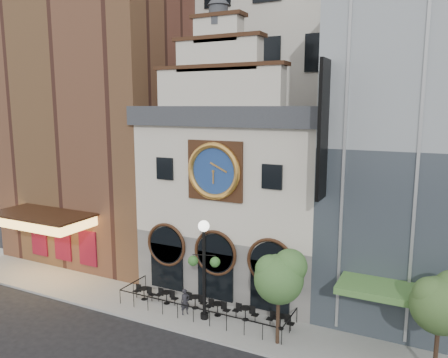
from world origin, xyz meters
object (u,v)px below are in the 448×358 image
at_px(bistro_0, 144,293).
at_px(lamppost, 204,259).
at_px(bistro_1, 167,296).
at_px(bistro_2, 195,301).
at_px(bistro_3, 218,308).
at_px(pedestrian, 185,302).
at_px(tree_right, 442,301).
at_px(bistro_4, 246,312).
at_px(tree_left, 280,275).
at_px(bistro_5, 280,321).

distance_m(bistro_0, lamppost, 5.67).
bearing_deg(bistro_1, bistro_2, 7.34).
bearing_deg(bistro_0, bistro_3, 2.16).
xyz_separation_m(bistro_1, lamppost, (3.06, -0.63, 3.17)).
distance_m(bistro_0, pedestrian, 3.46).
xyz_separation_m(bistro_1, tree_right, (15.18, -0.92, 3.30)).
bearing_deg(pedestrian, lamppost, -49.58).
height_order(bistro_4, pedestrian, pedestrian).
distance_m(bistro_0, tree_right, 17.13).
height_order(bistro_0, bistro_4, same).
relative_size(bistro_0, tree_left, 0.31).
height_order(pedestrian, lamppost, lamppost).
relative_size(bistro_3, pedestrian, 1.01).
relative_size(lamppost, tree_left, 1.16).
distance_m(bistro_3, tree_right, 12.10).
bearing_deg(bistro_3, pedestrian, -157.77).
relative_size(tree_left, tree_right, 0.99).
distance_m(bistro_1, bistro_5, 7.41).
xyz_separation_m(bistro_0, bistro_5, (9.02, 0.37, 0.00)).
height_order(bistro_1, tree_right, tree_right).
relative_size(bistro_0, bistro_2, 1.00).
height_order(bistro_1, tree_left, tree_left).
distance_m(bistro_1, bistro_2, 1.94).
bearing_deg(bistro_5, bistro_1, -178.41).
bearing_deg(lamppost, bistro_1, 150.75).
xyz_separation_m(bistro_1, bistro_3, (3.58, 0.04, 0.00)).
bearing_deg(bistro_3, bistro_2, 172.69).
bearing_deg(pedestrian, bistro_3, -30.38).
bearing_deg(tree_left, bistro_3, 163.51).
relative_size(bistro_2, bistro_5, 1.00).
distance_m(bistro_3, bistro_4, 1.71).
bearing_deg(bistro_1, tree_left, -8.87).
relative_size(bistro_4, tree_left, 0.31).
bearing_deg(tree_right, lamppost, 178.63).
xyz_separation_m(bistro_0, tree_left, (9.43, -1.06, 3.26)).
height_order(bistro_0, bistro_2, same).
relative_size(bistro_1, pedestrian, 1.01).
distance_m(bistro_1, tree_right, 15.56).
bearing_deg(bistro_3, lamppost, -127.96).
xyz_separation_m(bistro_2, tree_left, (5.89, -1.47, 3.26)).
bearing_deg(tree_left, bistro_4, 149.63).
relative_size(bistro_3, tree_left, 0.31).
relative_size(bistro_5, lamppost, 0.27).
bearing_deg(lamppost, pedestrian, 165.36).
relative_size(bistro_1, bistro_3, 1.00).
height_order(bistro_3, bistro_5, same).
bearing_deg(bistro_4, bistro_2, -179.61).
xyz_separation_m(bistro_3, bistro_4, (1.69, 0.24, 0.00)).
height_order(bistro_0, bistro_3, same).
bearing_deg(pedestrian, tree_left, -57.60).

